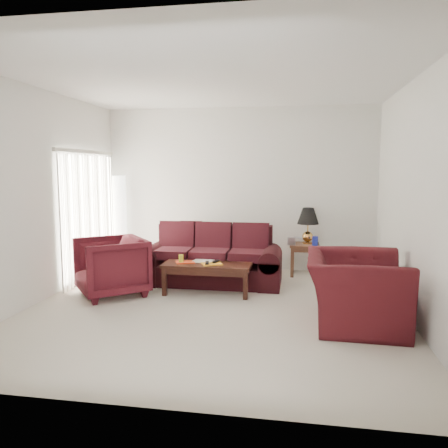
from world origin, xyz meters
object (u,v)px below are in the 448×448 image
Objects in this scene: floor_lamp at (120,221)px; armchair_left at (111,267)px; end_table at (304,259)px; armchair_right at (355,290)px; sofa at (211,255)px; coffee_table at (208,278)px.

floor_lamp is 1.96m from armchair_left.
end_table is 2.50m from armchair_right.
floor_lamp reaches higher than armchair_right.
sofa reaches higher than armchair_left.
armchair_right is at bearing 39.27° from armchair_left.
armchair_left is 3.49m from armchair_right.
sofa is 2.39× the size of armchair_left.
armchair_right is (2.09, -1.59, -0.04)m from sofa.
sofa is at bearing 54.73° from armchair_right.
coffee_table is at bearing 65.63° from armchair_left.
end_table is 0.43× the size of armchair_right.
end_table is 3.35m from armchair_left.
armchair_right reaches higher than coffee_table.
coffee_table is (-1.46, -1.38, -0.05)m from end_table.
armchair_right is (0.57, -2.43, 0.15)m from end_table.
armchair_left is 0.73× the size of armchair_right.
armchair_right reaches higher than end_table.
sofa is 4.08× the size of end_table.
armchair_left reaches higher than end_table.
floor_lamp is at bearing 179.17° from end_table.
end_table is at bearing 15.24° from armchair_right.
sofa is at bearing -24.55° from floor_lamp.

